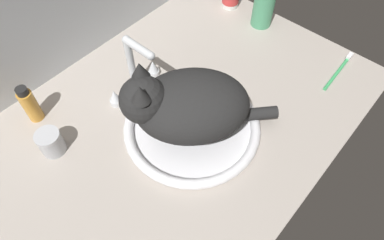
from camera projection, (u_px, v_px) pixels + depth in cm
name	position (u px, v px, depth cm)	size (l,w,h in cm)	color
countertop	(166.00, 132.00, 91.89)	(118.35, 74.78, 3.00)	#ADA399
backsplash_wall	(60.00, 22.00, 94.05)	(118.35, 2.40, 34.34)	#B2B7BC
sink_basin	(192.00, 126.00, 89.73)	(35.41, 35.41, 2.58)	white
faucet	(135.00, 71.00, 92.32)	(17.82, 11.51, 19.03)	silver
cat	(183.00, 105.00, 82.03)	(34.46, 34.00, 19.28)	black
metal_jar	(51.00, 142.00, 84.31)	(6.03, 6.03, 6.62)	#B2B5BA
amber_bottle	(30.00, 104.00, 88.56)	(3.81, 3.81, 11.48)	gold
soap_pump_bottle	(264.00, 5.00, 109.47)	(6.64, 6.64, 19.19)	#4C9E70
toothbrush	(339.00, 70.00, 102.10)	(17.60, 1.84, 1.70)	#3FB266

